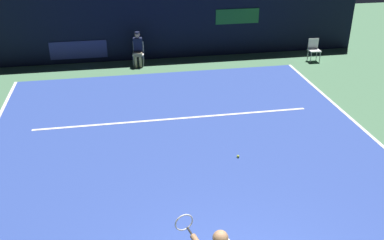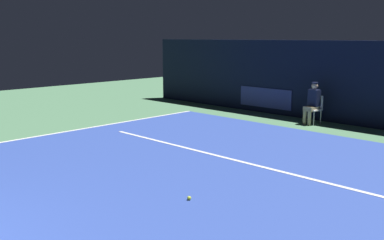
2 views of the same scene
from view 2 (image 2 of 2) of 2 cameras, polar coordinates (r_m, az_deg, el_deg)
name	(u,v)px [view 2 (image 2 of 2)]	position (r m, az deg, el deg)	size (l,w,h in m)	color
ground_plane	(155,180)	(8.66, -4.77, -7.67)	(32.89, 32.89, 0.00)	#4C7A56
court_surface	(155,179)	(8.65, -4.77, -7.63)	(10.35, 12.11, 0.01)	#2D479E
line_sideline_right	(33,137)	(12.86, -19.80, -2.09)	(0.10, 12.11, 0.01)	white
line_service	(226,158)	(10.09, 4.44, -4.89)	(8.08, 0.10, 0.01)	white
back_wall	(348,83)	(14.72, 19.37, 4.55)	(17.05, 0.33, 2.60)	black
line_judge_on_chair	(313,103)	(14.37, 15.26, 2.18)	(0.49, 0.57, 1.32)	white
tennis_ball	(189,198)	(7.57, -0.37, -10.00)	(0.07, 0.07, 0.07)	#CCE033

